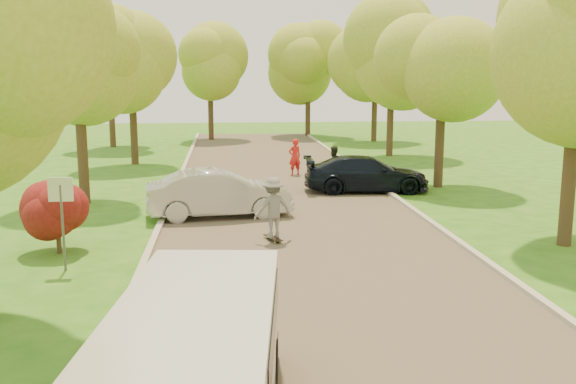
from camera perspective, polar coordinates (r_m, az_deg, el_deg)
name	(u,v)px	position (r m, az deg, el deg)	size (l,w,h in m)	color
ground	(346,328)	(11.71, 5.21, -11.95)	(100.00, 100.00, 0.00)	#2C6417
road	(296,225)	(19.27, 0.73, -2.92)	(8.00, 60.00, 0.01)	#4C4438
curb_left	(159,226)	(19.24, -11.36, -2.98)	(0.18, 60.00, 0.12)	#B2AD9E
curb_right	(427,220)	(20.11, 12.29, -2.44)	(0.18, 60.00, 0.12)	#B2AD9E
street_sign	(61,204)	(15.36, -19.50, -1.02)	(0.55, 0.06, 2.17)	#59595E
red_shrub	(57,211)	(17.00, -19.86, -1.58)	(1.70, 1.70, 1.95)	#382619
tree_l_midb	(83,70)	(23.12, -17.74, 10.26)	(4.30, 4.20, 6.62)	#382619
tree_l_far	(135,53)	(32.93, -13.46, 11.90)	(4.92, 4.80, 7.79)	#382619
tree_r_midb	(448,63)	(26.13, 14.02, 11.05)	(4.51, 4.40, 7.01)	#382619
tree_r_far	(396,48)	(35.89, 9.61, 12.47)	(5.33, 5.20, 8.34)	#382619
tree_bg_a	(113,60)	(41.18, -15.32, 11.25)	(5.12, 5.00, 7.72)	#382619
tree_bg_b	(379,58)	(43.88, 8.09, 11.73)	(5.12, 5.00, 7.95)	#382619
tree_bg_c	(213,66)	(44.64, -6.69, 11.07)	(4.92, 4.80, 7.33)	#382619
tree_bg_d	(311,62)	(47.07, 2.07, 11.45)	(5.12, 5.00, 7.72)	#382619
minivan	(196,368)	(8.13, -8.17, -15.27)	(2.39, 4.97, 1.78)	silver
silver_sedan	(219,193)	(20.34, -6.15, -0.13)	(1.58, 4.54, 1.50)	#ADACB1
dark_sedan	(366,174)	(24.80, 6.97, 1.62)	(1.94, 4.76, 1.38)	black
longboard	(273,238)	(17.39, -1.34, -4.10)	(0.50, 0.87, 0.10)	black
skateboarder	(273,208)	(17.20, -1.35, -1.40)	(1.06, 0.61, 1.64)	slate
person_striped	(295,157)	(28.65, 0.60, 3.12)	(0.59, 0.39, 1.63)	red
person_olive	(333,165)	(26.19, 4.03, 2.37)	(0.78, 0.61, 1.60)	#2A321E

